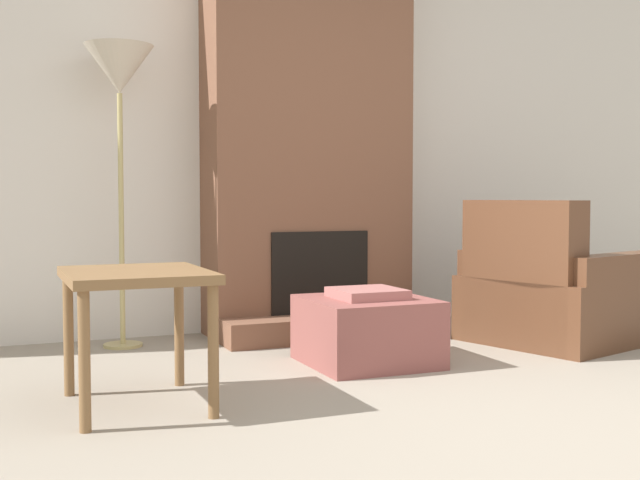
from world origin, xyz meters
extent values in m
plane|color=gray|center=(0.00, 0.00, 0.00)|extent=(24.00, 24.00, 0.00)
cube|color=silver|center=(0.00, 2.73, 1.30)|extent=(7.51, 0.06, 2.60)
cube|color=brown|center=(0.00, 2.49, 1.30)|extent=(1.30, 0.41, 2.60)
cube|color=brown|center=(0.00, 2.15, 0.07)|extent=(1.30, 0.27, 0.15)
cube|color=black|center=(0.00, 2.28, 0.40)|extent=(0.64, 0.02, 0.51)
cube|color=#8C4C47|center=(-0.09, 1.44, 0.17)|extent=(0.62, 0.62, 0.34)
cube|color=#A56660|center=(-0.09, 1.44, 0.37)|extent=(0.34, 0.34, 0.05)
cube|color=brown|center=(1.29, 1.60, 0.20)|extent=(1.19, 1.13, 0.39)
cube|color=brown|center=(0.92, 1.49, 0.43)|extent=(0.40, 0.75, 0.85)
cube|color=brown|center=(1.40, 1.25, 0.27)|extent=(0.89, 0.40, 0.55)
cube|color=brown|center=(1.19, 1.95, 0.27)|extent=(0.89, 0.40, 0.55)
cube|color=brown|center=(-1.34, 1.05, 0.55)|extent=(0.57, 0.67, 0.04)
cylinder|color=brown|center=(-1.59, 0.75, 0.26)|extent=(0.04, 0.04, 0.53)
cylinder|color=brown|center=(-1.10, 0.75, 0.26)|extent=(0.04, 0.04, 0.53)
cylinder|color=brown|center=(-1.59, 1.35, 0.26)|extent=(0.04, 0.04, 0.53)
cylinder|color=brown|center=(-1.10, 1.35, 0.26)|extent=(0.04, 0.04, 0.53)
cylinder|color=tan|center=(-1.19, 2.42, 0.01)|extent=(0.22, 0.22, 0.02)
cylinder|color=tan|center=(-1.19, 2.42, 0.74)|extent=(0.03, 0.03, 1.44)
cone|color=beige|center=(-1.19, 2.42, 1.60)|extent=(0.39, 0.39, 0.27)
camera|label=1|loc=(-1.92, -2.27, 0.87)|focal=45.00mm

